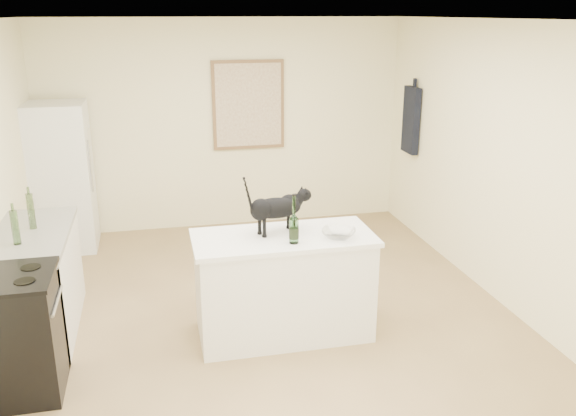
{
  "coord_description": "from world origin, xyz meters",
  "views": [
    {
      "loc": [
        -0.9,
        -4.76,
        2.66
      ],
      "look_at": [
        0.15,
        -0.15,
        1.12
      ],
      "focal_mm": 37.78,
      "sensor_mm": 36.0,
      "label": 1
    }
  ],
  "objects_px": {
    "black_cat": "(276,211)",
    "glass_bowl": "(339,234)",
    "fridge": "(61,177)",
    "wine_bottle": "(294,222)",
    "stove": "(16,336)"
  },
  "relations": [
    {
      "from": "stove",
      "to": "wine_bottle",
      "type": "bearing_deg",
      "value": 5.98
    },
    {
      "from": "black_cat",
      "to": "glass_bowl",
      "type": "relative_size",
      "value": 2.04
    },
    {
      "from": "black_cat",
      "to": "glass_bowl",
      "type": "height_order",
      "value": "black_cat"
    },
    {
      "from": "fridge",
      "to": "black_cat",
      "type": "distance_m",
      "value": 3.19
    },
    {
      "from": "glass_bowl",
      "to": "wine_bottle",
      "type": "bearing_deg",
      "value": -174.19
    },
    {
      "from": "stove",
      "to": "glass_bowl",
      "type": "relative_size",
      "value": 3.3
    },
    {
      "from": "glass_bowl",
      "to": "fridge",
      "type": "bearing_deg",
      "value": 132.67
    },
    {
      "from": "fridge",
      "to": "black_cat",
      "type": "xyz_separation_m",
      "value": [
        2.0,
        -2.47,
        0.24
      ]
    },
    {
      "from": "black_cat",
      "to": "glass_bowl",
      "type": "distance_m",
      "value": 0.55
    },
    {
      "from": "glass_bowl",
      "to": "black_cat",
      "type": "bearing_deg",
      "value": 155.31
    },
    {
      "from": "fridge",
      "to": "glass_bowl",
      "type": "bearing_deg",
      "value": -47.33
    },
    {
      "from": "black_cat",
      "to": "wine_bottle",
      "type": "xyz_separation_m",
      "value": [
        0.09,
        -0.26,
        -0.02
      ]
    },
    {
      "from": "fridge",
      "to": "wine_bottle",
      "type": "bearing_deg",
      "value": -52.49
    },
    {
      "from": "black_cat",
      "to": "stove",
      "type": "bearing_deg",
      "value": 175.57
    },
    {
      "from": "wine_bottle",
      "to": "fridge",
      "type": "bearing_deg",
      "value": 127.51
    }
  ]
}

